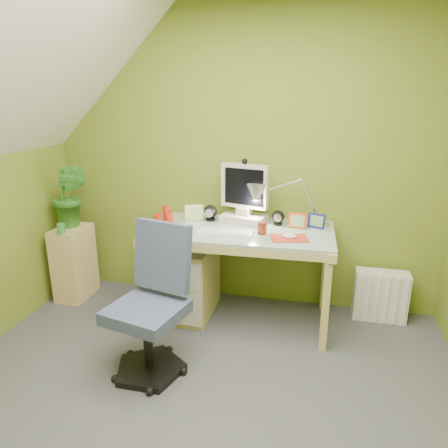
% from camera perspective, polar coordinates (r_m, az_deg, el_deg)
% --- Properties ---
extents(floor, '(3.20, 3.20, 0.01)m').
position_cam_1_polar(floor, '(2.46, -5.92, -26.68)').
color(floor, '#48484D').
rests_on(floor, ground).
extents(wall_back, '(3.20, 0.01, 2.40)m').
position_cam_1_polar(wall_back, '(3.36, 2.35, 8.70)').
color(wall_back, olive).
rests_on(wall_back, floor).
extents(desk, '(1.41, 0.73, 0.75)m').
position_cam_1_polar(desk, '(3.23, 2.11, -6.97)').
color(desk, tan).
rests_on(desk, floor).
extents(monitor, '(0.43, 0.31, 0.54)m').
position_cam_1_polar(monitor, '(3.20, 2.86, 4.89)').
color(monitor, beige).
rests_on(monitor, desk).
extents(speaker_left, '(0.12, 0.12, 0.13)m').
position_cam_1_polar(speaker_left, '(3.29, -1.89, 1.58)').
color(speaker_left, black).
rests_on(speaker_left, desk).
extents(speaker_right, '(0.11, 0.11, 0.12)m').
position_cam_1_polar(speaker_right, '(3.20, 7.51, 0.86)').
color(speaker_right, black).
rests_on(speaker_right, desk).
extents(keyboard, '(0.40, 0.14, 0.02)m').
position_cam_1_polar(keyboard, '(2.98, 0.16, -1.18)').
color(keyboard, white).
rests_on(keyboard, desk).
extents(mousepad, '(0.29, 0.23, 0.01)m').
position_cam_1_polar(mousepad, '(2.92, 9.00, -1.94)').
color(mousepad, red).
rests_on(mousepad, desk).
extents(mouse, '(0.11, 0.08, 0.04)m').
position_cam_1_polar(mouse, '(2.91, 9.01, -1.67)').
color(mouse, silver).
rests_on(mouse, mousepad).
extents(amber_tumbler, '(0.07, 0.07, 0.09)m').
position_cam_1_polar(amber_tumbler, '(2.98, 5.30, -0.58)').
color(amber_tumbler, '#9B3C16').
rests_on(amber_tumbler, desk).
extents(candle_cluster, '(0.18, 0.17, 0.13)m').
position_cam_1_polar(candle_cluster, '(3.25, -8.21, 1.21)').
color(candle_cluster, red).
rests_on(candle_cluster, desk).
extents(photo_frame_red, '(0.14, 0.04, 0.12)m').
position_cam_1_polar(photo_frame_red, '(3.15, 10.15, 0.47)').
color(photo_frame_red, red).
rests_on(photo_frame_red, desk).
extents(photo_frame_blue, '(0.12, 0.06, 0.11)m').
position_cam_1_polar(photo_frame_blue, '(3.18, 12.70, 0.45)').
color(photo_frame_blue, navy).
rests_on(photo_frame_blue, desk).
extents(photo_frame_green, '(0.14, 0.07, 0.13)m').
position_cam_1_polar(photo_frame_green, '(3.30, -4.16, 1.60)').
color(photo_frame_green, beige).
rests_on(photo_frame_green, desk).
extents(desk_lamp, '(0.52, 0.27, 0.54)m').
position_cam_1_polar(desk_lamp, '(3.15, 10.96, 4.45)').
color(desk_lamp, silver).
rests_on(desk_lamp, desk).
extents(side_ledge, '(0.24, 0.36, 0.64)m').
position_cam_1_polar(side_ledge, '(3.82, -20.03, -5.05)').
color(side_ledge, tan).
rests_on(side_ledge, floor).
extents(potted_plant, '(0.35, 0.31, 0.54)m').
position_cam_1_polar(potted_plant, '(3.69, -20.55, 3.73)').
color(potted_plant, '#337527').
rests_on(potted_plant, side_ledge).
extents(green_cup, '(0.07, 0.07, 0.08)m').
position_cam_1_polar(green_cup, '(3.58, -21.63, -0.60)').
color(green_cup, '#3B8F41').
rests_on(green_cup, side_ledge).
extents(task_chair, '(0.58, 0.58, 0.88)m').
position_cam_1_polar(task_chair, '(2.63, -10.74, -11.73)').
color(task_chair, '#3E4666').
rests_on(task_chair, floor).
extents(radiator, '(0.40, 0.16, 0.40)m').
position_cam_1_polar(radiator, '(3.51, 20.84, -9.26)').
color(radiator, silver).
rests_on(radiator, floor).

